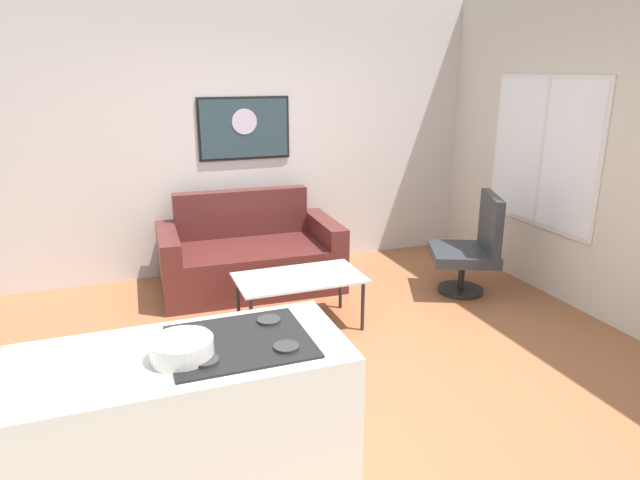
{
  "coord_description": "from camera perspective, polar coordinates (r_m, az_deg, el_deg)",
  "views": [
    {
      "loc": [
        -1.2,
        -3.34,
        2.08
      ],
      "look_at": [
        0.36,
        0.9,
        0.7
      ],
      "focal_mm": 31.63,
      "sensor_mm": 36.0,
      "label": 1
    }
  ],
  "objects": [
    {
      "name": "window",
      "position": [
        5.74,
        21.6,
        8.22
      ],
      "size": [
        0.03,
        1.42,
        1.41
      ],
      "color": "silver"
    },
    {
      "name": "coffee_table",
      "position": [
        4.63,
        -2.11,
        -4.13
      ],
      "size": [
        1.04,
        0.58,
        0.45
      ],
      "color": "silver",
      "rests_on": "ground"
    },
    {
      "name": "mixing_bowl",
      "position": [
        2.41,
        -13.79,
        -10.7
      ],
      "size": [
        0.26,
        0.26,
        0.09
      ],
      "color": "silver",
      "rests_on": "kitchen_counter"
    },
    {
      "name": "ground",
      "position": [
        4.13,
        -0.38,
        -13.63
      ],
      "size": [
        6.4,
        6.4,
        0.04
      ],
      "primitive_type": "cube",
      "color": "#955938"
    },
    {
      "name": "right_wall",
      "position": [
        5.32,
        26.27,
        7.92
      ],
      "size": [
        0.05,
        6.4,
        2.8
      ],
      "primitive_type": "cube",
      "color": "beige",
      "rests_on": "ground"
    },
    {
      "name": "kitchen_counter",
      "position": [
        2.73,
        -13.26,
        -19.68
      ],
      "size": [
        1.42,
        0.64,
        0.96
      ],
      "color": "white",
      "rests_on": "ground"
    },
    {
      "name": "back_wall",
      "position": [
        5.93,
        -8.51,
        10.22
      ],
      "size": [
        6.4,
        0.05,
        2.8
      ],
      "primitive_type": "cube",
      "color": "beige",
      "rests_on": "ground"
    },
    {
      "name": "couch",
      "position": [
        5.59,
        -7.15,
        -1.78
      ],
      "size": [
        1.74,
        1.0,
        0.9
      ],
      "color": "#50201E",
      "rests_on": "ground"
    },
    {
      "name": "wall_painting",
      "position": [
        5.89,
        -7.66,
        11.14
      ],
      "size": [
        0.95,
        0.03,
        0.63
      ],
      "color": "black"
    },
    {
      "name": "armchair",
      "position": [
        5.53,
        15.19,
        -0.68
      ],
      "size": [
        0.79,
        0.8,
        0.96
      ],
      "color": "black",
      "rests_on": "ground"
    }
  ]
}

